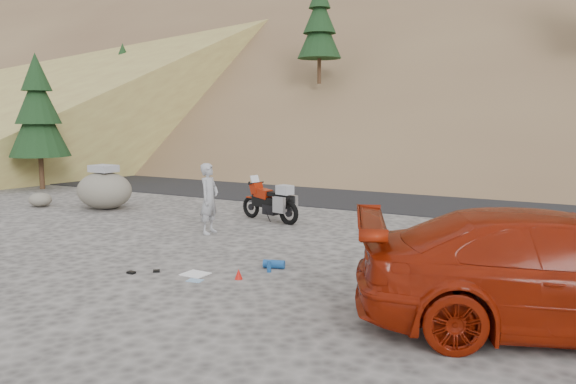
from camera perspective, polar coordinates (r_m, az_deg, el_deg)
name	(u,v)px	position (r m, az deg, el deg)	size (l,w,h in m)	color
ground	(206,244)	(12.22, -8.37, -5.29)	(140.00, 140.00, 0.00)	#454240
road	(360,194)	(20.03, 7.28, -0.17)	(120.00, 7.00, 0.05)	black
hillside	(503,14)	(51.56, 21.04, 16.56)	(120.00, 73.00, 46.72)	brown
conifer_verge	(38,112)	(22.95, -24.06, 7.47)	(2.20, 2.20, 5.04)	#3A2115
motorcycle	(272,202)	(14.58, -1.64, -1.06)	(1.96, 0.86, 1.19)	black
man	(210,233)	(13.35, -7.94, -4.17)	(0.60, 0.40, 1.65)	#9B9CA1
red_car	(560,330)	(8.22, 25.95, -12.52)	(2.14, 5.27, 1.53)	maroon
boulder	(104,190)	(17.43, -18.15, 0.20)	(2.00, 1.82, 1.28)	#615D53
small_rock	(40,200)	(18.62, -23.87, -0.71)	(0.76, 0.69, 0.43)	#615D53
gear_white_cloth	(195,274)	(9.99, -9.39, -8.22)	(0.43, 0.38, 0.01)	white
gear_blue_mat	(274,264)	(10.23, -1.43, -7.34)	(0.16, 0.16, 0.39)	#174A8F
gear_bottle	(269,266)	(9.98, -1.93, -7.57)	(0.08, 0.08, 0.21)	#174A8F
gear_funnel	(239,274)	(9.61, -5.04, -8.30)	(0.14, 0.14, 0.18)	red
gear_glove_a	(131,273)	(10.28, -15.64, -7.88)	(0.14, 0.10, 0.04)	black
gear_glove_b	(156,271)	(10.27, -13.22, -7.82)	(0.12, 0.09, 0.04)	black
gear_blue_cloth	(195,281)	(9.62, -9.43, -8.86)	(0.26, 0.19, 0.01)	#7C9FC0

